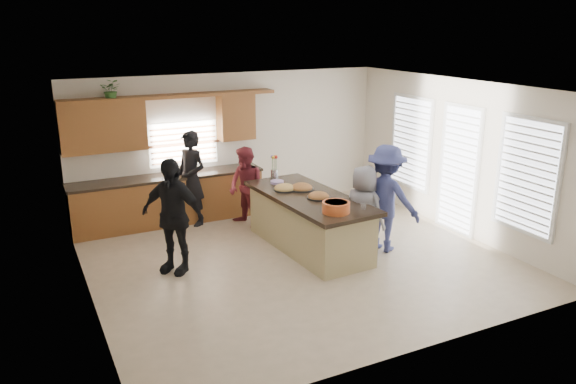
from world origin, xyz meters
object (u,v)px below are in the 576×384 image
woman_left_mid (246,187)px  woman_left_front (172,216)px  salad_bowl (336,207)px  woman_left_back (191,179)px  woman_right_back (386,198)px  woman_right_front (363,211)px  island (309,223)px

woman_left_mid → woman_left_front: woman_left_front is taller
salad_bowl → woman_left_back: bearing=114.3°
woman_right_back → woman_left_back: bearing=11.7°
woman_left_front → woman_right_front: 3.08m
island → woman_left_front: (-2.32, 0.11, 0.46)m
woman_left_mid → woman_right_front: woman_right_front is taller
woman_left_front → woman_right_front: size_ratio=1.19×
woman_left_mid → salad_bowl: bearing=-5.9°
salad_bowl → woman_right_back: size_ratio=0.23×
woman_left_mid → woman_right_front: bearing=12.4°
salad_bowl → woman_left_mid: bearing=101.0°
woman_left_front → woman_right_front: woman_left_front is taller
woman_left_mid → woman_left_back: bearing=-139.3°
woman_left_mid → woman_left_front: (-1.78, -1.39, 0.14)m
island → woman_left_front: woman_left_front is taller
woman_right_front → woman_right_back: bearing=-110.7°
island → salad_bowl: size_ratio=6.48×
woman_left_mid → woman_right_back: 2.69m
woman_left_back → woman_right_back: bearing=14.8°
woman_right_front → woman_left_mid: bearing=5.4°
woman_left_front → woman_right_front: bearing=33.4°
woman_right_back → woman_left_mid: bearing=6.3°
woman_right_front → woman_left_back: bearing=13.8°
woman_right_back → woman_right_front: woman_right_back is taller
island → woman_left_back: (-1.43, 2.07, 0.46)m
woman_right_back → woman_left_front: bearing=46.2°
island → woman_right_front: bearing=-47.5°
island → salad_bowl: (-0.06, -0.96, 0.59)m
island → salad_bowl: bearing=-97.1°
salad_bowl → woman_right_front: woman_right_front is taller
woman_left_back → island: bearing=5.8°
woman_right_back → woman_right_front: size_ratio=1.19×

